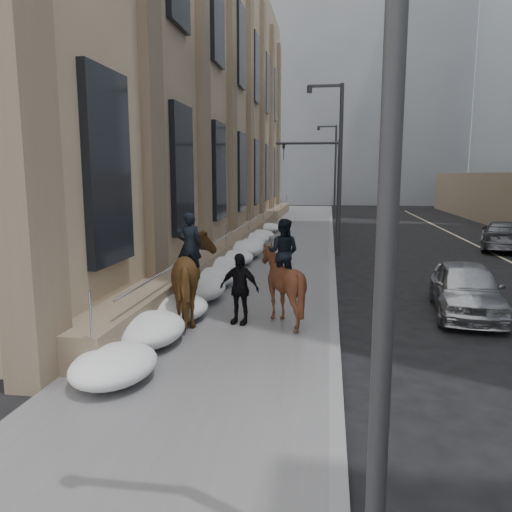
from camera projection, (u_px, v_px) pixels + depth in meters
The scene contains 16 objects.
ground at pixel (214, 353), 10.92m from camera, with size 140.00×140.00×0.00m, color black.
sidewalk at pixel (269, 267), 20.68m from camera, with size 5.00×80.00×0.12m, color #565659.
curb at pixel (332, 269), 20.31m from camera, with size 0.24×80.00×0.12m, color slate.
limestone_building at pixel (202, 89), 29.73m from camera, with size 6.10×44.00×18.00m.
bg_building_mid at pixel (343, 98), 66.68m from camera, with size 30.00×12.00×28.00m, color slate.
bg_building_far at pixel (278, 136), 80.47m from camera, with size 24.00×12.00×20.00m, color gray.
streetlight_near at pixel (373, 82), 3.93m from camera, with size 1.71×0.24×8.00m.
streetlight_mid at pixel (337, 159), 23.46m from camera, with size 1.71×0.24×8.00m.
streetlight_far at pixel (334, 166), 42.99m from camera, with size 1.71×0.24×8.00m.
traffic_signal at pixel (324, 172), 31.46m from camera, with size 4.10×0.22×6.00m.
snow_bank at pixel (226, 265), 18.97m from camera, with size 1.70×18.10×0.76m.
mounted_horse_left at pixel (196, 276), 12.79m from camera, with size 1.88×2.89×2.78m.
mounted_horse_right at pixel (282, 280), 12.67m from camera, with size 1.86×2.02×2.64m.
pedestrian at pixel (239, 289), 12.53m from camera, with size 1.06×0.44×1.80m, color black.
car_silver at pixel (466, 288), 13.79m from camera, with size 1.75×4.34×1.48m, color #A0A3A7.
car_grey at pixel (503, 235), 25.72m from camera, with size 2.09×5.15×1.49m, color #515358.
Camera 1 is at (2.42, -10.19, 3.86)m, focal length 35.00 mm.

